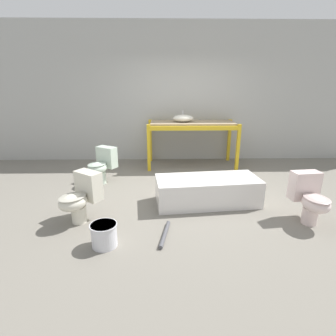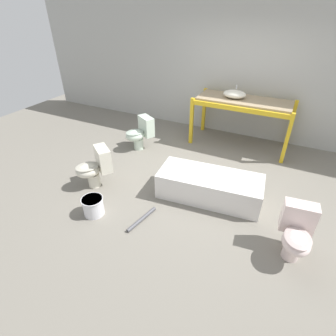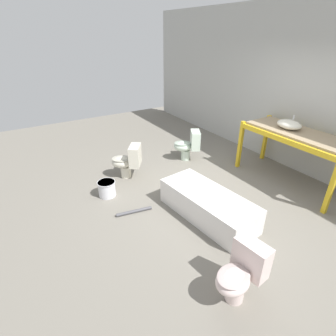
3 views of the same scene
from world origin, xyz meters
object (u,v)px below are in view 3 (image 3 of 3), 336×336
toilet_near (241,272)px  toilet_extra (128,160)px  sink_basin (289,124)px  bathtub_main (208,203)px  bucket_white (107,188)px  toilet_far (188,145)px

toilet_near → toilet_extra: bearing=171.9°
sink_basin → bathtub_main: sink_basin is taller
sink_basin → bathtub_main: (0.24, -2.05, -0.86)m
sink_basin → bathtub_main: size_ratio=0.28×
bucket_white → toilet_near: bearing=10.9°
bathtub_main → toilet_far: bearing=146.9°
toilet_near → bucket_white: 2.75m
bathtub_main → sink_basin: bearing=90.8°
sink_basin → toilet_extra: size_ratio=0.69×
toilet_near → toilet_extra: 3.13m
sink_basin → toilet_far: sink_basin is taller
bucket_white → toilet_far: bearing=102.6°
sink_basin → bucket_white: 3.53m
toilet_far → bucket_white: (0.47, -2.10, -0.22)m
sink_basin → bucket_white: sink_basin is taller
toilet_far → toilet_near: bearing=4.1°
toilet_extra → sink_basin: bearing=94.3°
sink_basin → toilet_near: sink_basin is taller
toilet_far → toilet_extra: (0.03, -1.49, 0.00)m
toilet_extra → bucket_white: 0.78m
toilet_near → toilet_far: bearing=147.0°
sink_basin → toilet_far: 2.09m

